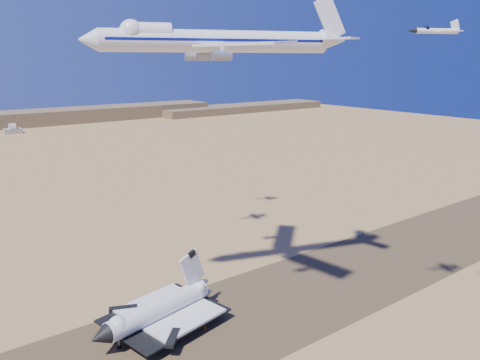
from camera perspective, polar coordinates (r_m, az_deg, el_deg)
ground at (r=153.59m, az=-3.97°, el=-17.69°), size 1200.00×1200.00×0.00m
runway at (r=153.57m, az=-3.97°, el=-17.68°), size 600.00×50.00×0.06m
ridgeline at (r=655.74m, az=-24.75°, el=6.59°), size 960.00×90.00×18.00m
shuttle at (r=152.71m, az=-9.98°, el=-15.53°), size 44.25×32.84×21.81m
carrier_747 at (r=146.45m, az=-3.60°, el=16.55°), size 82.20×60.90×20.70m
crew_a at (r=150.67m, az=-6.94°, el=-18.06°), size 0.58×0.71×1.66m
crew_b at (r=153.71m, az=-6.06°, el=-17.34°), size 0.56×0.82×1.57m
crew_c at (r=152.12m, az=-4.27°, el=-17.59°), size 1.06×1.24×1.89m
chase_jet_a at (r=136.36m, az=22.75°, el=16.43°), size 14.38×8.89×3.74m
chase_jet_d at (r=193.15m, az=-7.44°, el=15.88°), size 16.32×9.18×4.10m
chase_jet_e at (r=225.73m, az=-4.09°, el=16.36°), size 13.26×8.57×3.48m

